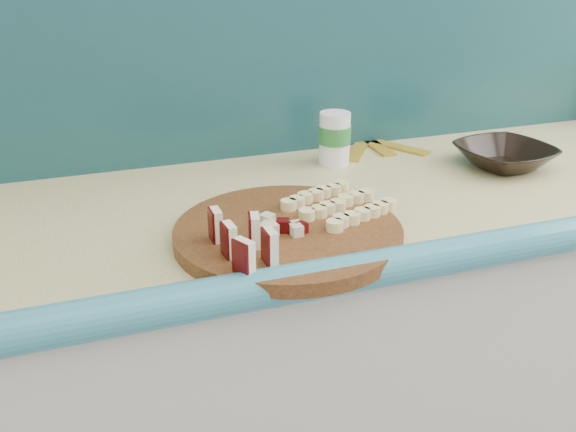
{
  "coord_description": "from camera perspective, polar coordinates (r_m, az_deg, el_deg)",
  "views": [
    {
      "loc": [
        -0.68,
        0.43,
        1.38
      ],
      "look_at": [
        -0.36,
        1.34,
        0.95
      ],
      "focal_mm": 40.0,
      "sensor_mm": 36.0,
      "label": 1
    }
  ],
  "objects": [
    {
      "name": "kitchen_counter",
      "position": [
        1.61,
        14.08,
        -11.8
      ],
      "size": [
        2.2,
        0.63,
        0.91
      ],
      "color": "silver",
      "rests_on": "ground"
    },
    {
      "name": "canister",
      "position": [
        1.41,
        4.16,
        6.99
      ],
      "size": [
        0.07,
        0.07,
        0.12
      ],
      "rotation": [
        0.0,
        0.0,
        -0.07
      ],
      "color": "white",
      "rests_on": "kitchen_counter"
    },
    {
      "name": "backsplash",
      "position": [
        1.58,
        10.94,
        15.57
      ],
      "size": [
        2.2,
        0.02,
        0.5
      ],
      "primitive_type": "cube",
      "color": "teal",
      "rests_on": "kitchen_counter"
    },
    {
      "name": "cutting_board",
      "position": [
        1.06,
        -0.0,
        -1.57
      ],
      "size": [
        0.49,
        0.49,
        0.02
      ],
      "primitive_type": "cylinder",
      "rotation": [
        0.0,
        0.0,
        0.38
      ],
      "color": "#401C0D",
      "rests_on": "kitchen_counter"
    },
    {
      "name": "brown_bowl",
      "position": [
        1.47,
        18.7,
        5.04
      ],
      "size": [
        0.22,
        0.22,
        0.05
      ],
      "primitive_type": "imported",
      "rotation": [
        0.0,
        0.0,
        0.14
      ],
      "color": "black",
      "rests_on": "kitchen_counter"
    },
    {
      "name": "apple_chunks",
      "position": [
        1.04,
        -0.96,
        -0.89
      ],
      "size": [
        0.06,
        0.06,
        0.02
      ],
      "color": "beige",
      "rests_on": "cutting_board"
    },
    {
      "name": "banana_peel",
      "position": [
        1.53,
        7.98,
        6.01
      ],
      "size": [
        0.21,
        0.18,
        0.01
      ],
      "rotation": [
        0.0,
        0.0,
        -0.18
      ],
      "color": "gold",
      "rests_on": "kitchen_counter"
    },
    {
      "name": "apple_wedges",
      "position": [
        0.96,
        -4.1,
        -2.11
      ],
      "size": [
        0.09,
        0.15,
        0.05
      ],
      "color": "#FEF2CB",
      "rests_on": "cutting_board"
    },
    {
      "name": "banana_slices",
      "position": [
        1.13,
        4.43,
        1.05
      ],
      "size": [
        0.2,
        0.18,
        0.02
      ],
      "color": "#FEE99B",
      "rests_on": "cutting_board"
    }
  ]
}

